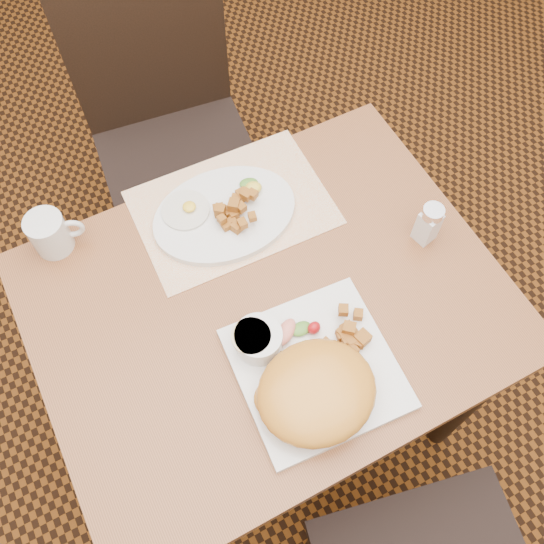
{
  "coord_description": "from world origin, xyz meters",
  "views": [
    {
      "loc": [
        -0.23,
        -0.45,
        1.82
      ],
      "look_at": [
        0.02,
        0.02,
        0.82
      ],
      "focal_mm": 40.0,
      "sensor_mm": 36.0,
      "label": 1
    }
  ],
  "objects_px": {
    "plate_square": "(316,368)",
    "coffee_mug": "(50,233)",
    "table": "(270,324)",
    "salt_shaker": "(429,223)",
    "chair_far": "(168,123)",
    "plate_oval": "(225,214)"
  },
  "relations": [
    {
      "from": "plate_square",
      "to": "coffee_mug",
      "type": "bearing_deg",
      "value": 125.21
    },
    {
      "from": "table",
      "to": "plate_square",
      "type": "relative_size",
      "value": 3.21
    },
    {
      "from": "table",
      "to": "salt_shaker",
      "type": "relative_size",
      "value": 9.0
    },
    {
      "from": "chair_far",
      "to": "plate_square",
      "type": "bearing_deg",
      "value": 94.29
    },
    {
      "from": "plate_square",
      "to": "plate_oval",
      "type": "bearing_deg",
      "value": 90.56
    },
    {
      "from": "table",
      "to": "coffee_mug",
      "type": "bearing_deg",
      "value": 135.82
    },
    {
      "from": "salt_shaker",
      "to": "coffee_mug",
      "type": "xyz_separation_m",
      "value": [
        -0.68,
        0.33,
        -0.01
      ]
    },
    {
      "from": "chair_far",
      "to": "salt_shaker",
      "type": "bearing_deg",
      "value": 119.52
    },
    {
      "from": "plate_oval",
      "to": "coffee_mug",
      "type": "distance_m",
      "value": 0.35
    },
    {
      "from": "salt_shaker",
      "to": "plate_square",
      "type": "bearing_deg",
      "value": -156.42
    },
    {
      "from": "table",
      "to": "salt_shaker",
      "type": "distance_m",
      "value": 0.39
    },
    {
      "from": "table",
      "to": "plate_oval",
      "type": "bearing_deg",
      "value": 87.93
    },
    {
      "from": "coffee_mug",
      "to": "plate_oval",
      "type": "bearing_deg",
      "value": -16.43
    },
    {
      "from": "table",
      "to": "plate_square",
      "type": "xyz_separation_m",
      "value": [
        0.01,
        -0.16,
        0.12
      ]
    },
    {
      "from": "plate_square",
      "to": "salt_shaker",
      "type": "distance_m",
      "value": 0.37
    },
    {
      "from": "salt_shaker",
      "to": "coffee_mug",
      "type": "distance_m",
      "value": 0.75
    },
    {
      "from": "chair_far",
      "to": "plate_oval",
      "type": "bearing_deg",
      "value": 91.92
    },
    {
      "from": "plate_oval",
      "to": "salt_shaker",
      "type": "xyz_separation_m",
      "value": [
        0.34,
        -0.23,
        0.04
      ]
    },
    {
      "from": "table",
      "to": "salt_shaker",
      "type": "height_order",
      "value": "salt_shaker"
    },
    {
      "from": "chair_far",
      "to": "coffee_mug",
      "type": "xyz_separation_m",
      "value": [
        -0.38,
        -0.39,
        0.25
      ]
    },
    {
      "from": "plate_oval",
      "to": "coffee_mug",
      "type": "height_order",
      "value": "coffee_mug"
    },
    {
      "from": "chair_far",
      "to": "plate_oval",
      "type": "distance_m",
      "value": 0.53
    }
  ]
}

